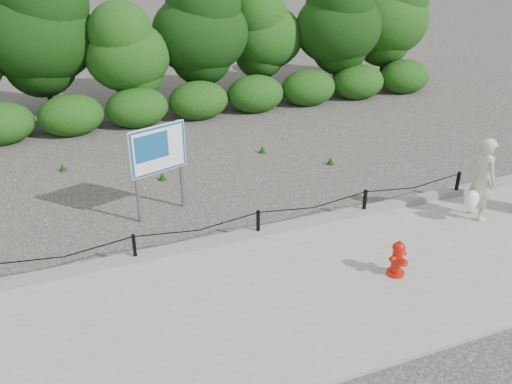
{
  "coord_description": "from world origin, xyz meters",
  "views": [
    {
      "loc": [
        -3.51,
        -8.8,
        5.96
      ],
      "look_at": [
        0.03,
        0.2,
        1.0
      ],
      "focal_mm": 38.0,
      "sensor_mm": 36.0,
      "label": 1
    }
  ],
  "objects": [
    {
      "name": "ground",
      "position": [
        0.0,
        0.0,
        0.0
      ],
      "size": [
        90.0,
        90.0,
        0.0
      ],
      "primitive_type": "plane",
      "color": "#2D2B28",
      "rests_on": "ground"
    },
    {
      "name": "sidewalk",
      "position": [
        0.0,
        -2.0,
        0.04
      ],
      "size": [
        14.0,
        4.0,
        0.08
      ],
      "primitive_type": "cube",
      "color": "gray",
      "rests_on": "ground"
    },
    {
      "name": "curb",
      "position": [
        0.0,
        0.05,
        0.15
      ],
      "size": [
        14.0,
        0.22,
        0.14
      ],
      "primitive_type": "cube",
      "color": "slate",
      "rests_on": "sidewalk"
    },
    {
      "name": "chain_barrier",
      "position": [
        0.0,
        0.0,
        0.46
      ],
      "size": [
        10.06,
        0.06,
        0.6
      ],
      "color": "black",
      "rests_on": "sidewalk"
    },
    {
      "name": "treeline",
      "position": [
        0.61,
        8.98,
        2.53
      ],
      "size": [
        20.39,
        3.7,
        4.75
      ],
      "color": "black",
      "rests_on": "ground"
    },
    {
      "name": "fire_hydrant",
      "position": [
        1.87,
        -2.14,
        0.42
      ],
      "size": [
        0.4,
        0.41,
        0.71
      ],
      "rotation": [
        0.0,
        0.0,
        0.23
      ],
      "color": "#B61406",
      "rests_on": "sidewalk"
    },
    {
      "name": "pedestrian",
      "position": [
        4.7,
        -0.98,
        0.97
      ],
      "size": [
        0.75,
        0.69,
        1.83
      ],
      "rotation": [
        0.0,
        0.0,
        1.52
      ],
      "color": "#B8B19D",
      "rests_on": "sidewalk"
    },
    {
      "name": "advertising_sign",
      "position": [
        -1.58,
        1.75,
        1.47
      ],
      "size": [
        1.26,
        0.45,
        2.09
      ],
      "rotation": [
        0.0,
        0.0,
        0.3
      ],
      "color": "slate",
      "rests_on": "ground"
    }
  ]
}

